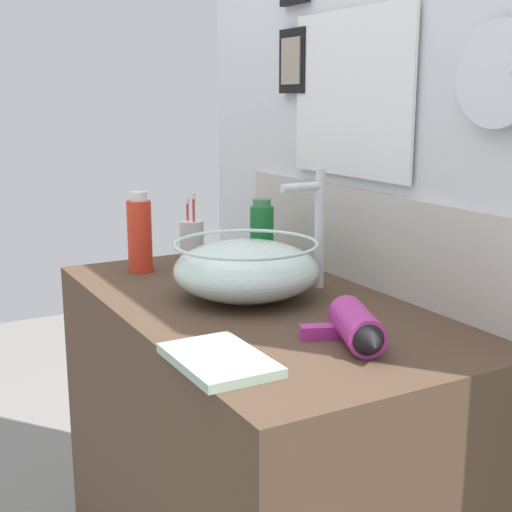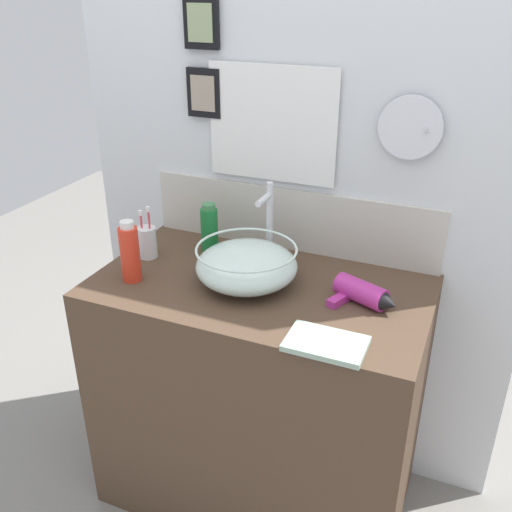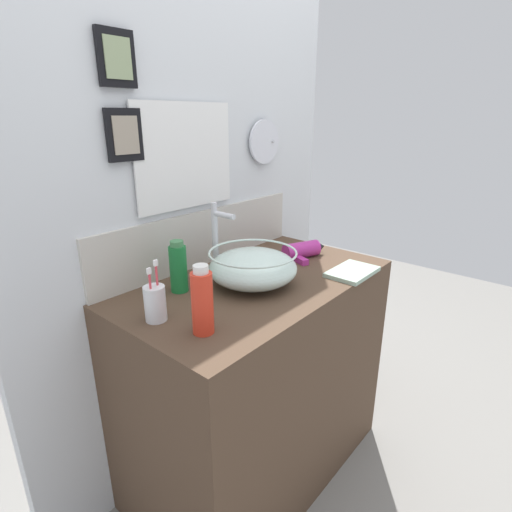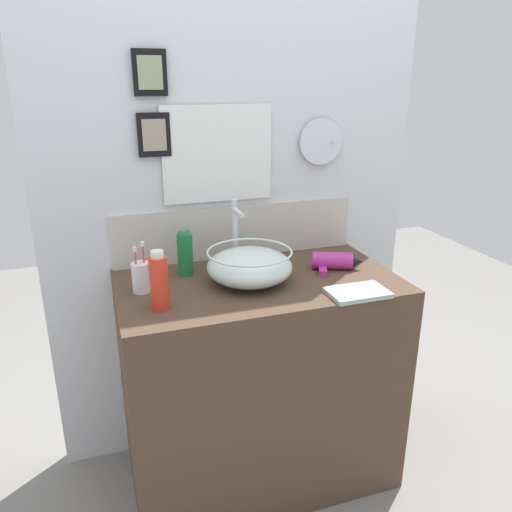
{
  "view_description": "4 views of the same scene",
  "coord_description": "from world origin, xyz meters",
  "px_view_note": "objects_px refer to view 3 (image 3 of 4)",
  "views": [
    {
      "loc": [
        1.3,
        -0.72,
        1.33
      ],
      "look_at": [
        -0.01,
        0.0,
        0.99
      ],
      "focal_mm": 50.0,
      "sensor_mm": 36.0,
      "label": 1
    },
    {
      "loc": [
        0.61,
        -1.46,
        1.77
      ],
      "look_at": [
        -0.01,
        0.0,
        0.99
      ],
      "focal_mm": 40.0,
      "sensor_mm": 36.0,
      "label": 2
    },
    {
      "loc": [
        -1.06,
        -0.89,
        1.47
      ],
      "look_at": [
        -0.01,
        0.0,
        0.99
      ],
      "focal_mm": 28.0,
      "sensor_mm": 36.0,
      "label": 3
    },
    {
      "loc": [
        -0.57,
        -1.66,
        1.61
      ],
      "look_at": [
        -0.01,
        0.0,
        0.99
      ],
      "focal_mm": 35.0,
      "sensor_mm": 36.0,
      "label": 4
    }
  ],
  "objects_px": {
    "glass_bowl_sink": "(253,267)",
    "soap_dispenser": "(202,301)",
    "hair_drier": "(304,250)",
    "lotion_bottle": "(178,267)",
    "hand_towel": "(352,272)",
    "faucet": "(217,234)",
    "toothbrush_cup": "(155,303)"
  },
  "relations": [
    {
      "from": "hair_drier",
      "to": "faucet",
      "type": "bearing_deg",
      "value": 157.01
    },
    {
      "from": "faucet",
      "to": "toothbrush_cup",
      "type": "bearing_deg",
      "value": -160.85
    },
    {
      "from": "glass_bowl_sink",
      "to": "lotion_bottle",
      "type": "distance_m",
      "value": 0.26
    },
    {
      "from": "glass_bowl_sink",
      "to": "lotion_bottle",
      "type": "relative_size",
      "value": 1.74
    },
    {
      "from": "faucet",
      "to": "soap_dispenser",
      "type": "height_order",
      "value": "faucet"
    },
    {
      "from": "faucet",
      "to": "lotion_bottle",
      "type": "relative_size",
      "value": 1.51
    },
    {
      "from": "toothbrush_cup",
      "to": "hand_towel",
      "type": "height_order",
      "value": "toothbrush_cup"
    },
    {
      "from": "hair_drier",
      "to": "soap_dispenser",
      "type": "distance_m",
      "value": 0.74
    },
    {
      "from": "hair_drier",
      "to": "soap_dispenser",
      "type": "height_order",
      "value": "soap_dispenser"
    },
    {
      "from": "faucet",
      "to": "lotion_bottle",
      "type": "height_order",
      "value": "faucet"
    },
    {
      "from": "lotion_bottle",
      "to": "hair_drier",
      "type": "bearing_deg",
      "value": -12.99
    },
    {
      "from": "glass_bowl_sink",
      "to": "hand_towel",
      "type": "height_order",
      "value": "glass_bowl_sink"
    },
    {
      "from": "glass_bowl_sink",
      "to": "hand_towel",
      "type": "xyz_separation_m",
      "value": [
        0.33,
        -0.23,
        -0.06
      ]
    },
    {
      "from": "glass_bowl_sink",
      "to": "soap_dispenser",
      "type": "relative_size",
      "value": 1.57
    },
    {
      "from": "faucet",
      "to": "hair_drier",
      "type": "distance_m",
      "value": 0.42
    },
    {
      "from": "hair_drier",
      "to": "soap_dispenser",
      "type": "relative_size",
      "value": 1.04
    },
    {
      "from": "toothbrush_cup",
      "to": "lotion_bottle",
      "type": "xyz_separation_m",
      "value": [
        0.18,
        0.11,
        0.03
      ]
    },
    {
      "from": "glass_bowl_sink",
      "to": "soap_dispenser",
      "type": "height_order",
      "value": "soap_dispenser"
    },
    {
      "from": "hand_towel",
      "to": "soap_dispenser",
      "type": "bearing_deg",
      "value": 170.78
    },
    {
      "from": "faucet",
      "to": "hand_towel",
      "type": "height_order",
      "value": "faucet"
    },
    {
      "from": "toothbrush_cup",
      "to": "soap_dispenser",
      "type": "distance_m",
      "value": 0.17
    },
    {
      "from": "hair_drier",
      "to": "lotion_bottle",
      "type": "relative_size",
      "value": 1.15
    },
    {
      "from": "glass_bowl_sink",
      "to": "soap_dispenser",
      "type": "xyz_separation_m",
      "value": [
        -0.35,
        -0.12,
        0.03
      ]
    },
    {
      "from": "glass_bowl_sink",
      "to": "hair_drier",
      "type": "xyz_separation_m",
      "value": [
        0.37,
        0.02,
        -0.03
      ]
    },
    {
      "from": "glass_bowl_sink",
      "to": "hand_towel",
      "type": "bearing_deg",
      "value": -34.63
    },
    {
      "from": "soap_dispenser",
      "to": "faucet",
      "type": "bearing_deg",
      "value": 40.44
    },
    {
      "from": "toothbrush_cup",
      "to": "soap_dispenser",
      "type": "height_order",
      "value": "soap_dispenser"
    },
    {
      "from": "lotion_bottle",
      "to": "hand_towel",
      "type": "relative_size",
      "value": 0.87
    },
    {
      "from": "hair_drier",
      "to": "hand_towel",
      "type": "xyz_separation_m",
      "value": [
        -0.04,
        -0.25,
        -0.03
      ]
    },
    {
      "from": "lotion_bottle",
      "to": "hand_towel",
      "type": "bearing_deg",
      "value": -35.53
    },
    {
      "from": "hair_drier",
      "to": "toothbrush_cup",
      "type": "bearing_deg",
      "value": 178.49
    },
    {
      "from": "lotion_bottle",
      "to": "glass_bowl_sink",
      "type": "bearing_deg",
      "value": -36.91
    }
  ]
}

